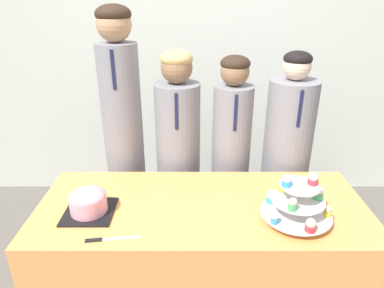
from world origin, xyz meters
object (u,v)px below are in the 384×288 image
(student_3, at_px, (286,167))
(cupcake_stand, at_px, (299,202))
(cake_knife, at_px, (105,239))
(student_2, at_px, (232,165))
(student_1, at_px, (180,164))
(round_cake, at_px, (90,201))
(student_0, at_px, (126,143))

(student_3, bearing_deg, cupcake_stand, -100.74)
(cake_knife, distance_m, student_2, 1.05)
(cupcake_stand, height_order, student_1, student_1)
(cake_knife, xyz_separation_m, cupcake_stand, (0.88, 0.15, 0.10))
(student_3, bearing_deg, round_cake, -151.05)
(cupcake_stand, xyz_separation_m, student_0, (-0.93, 0.68, -0.00))
(round_cake, xyz_separation_m, student_0, (0.07, 0.62, 0.04))
(student_0, distance_m, student_2, 0.71)
(student_1, bearing_deg, round_cake, -123.65)
(cake_knife, bearing_deg, student_0, 85.83)
(round_cake, xyz_separation_m, cake_knife, (0.12, -0.21, -0.06))
(student_1, height_order, student_2, student_1)
(round_cake, bearing_deg, student_0, 83.92)
(student_0, bearing_deg, round_cake, -96.08)
(cupcake_stand, bearing_deg, student_0, 143.73)
(student_2, bearing_deg, cake_knife, -127.78)
(student_3, bearing_deg, student_1, -180.00)
(cake_knife, relative_size, student_3, 0.17)
(round_cake, height_order, student_0, student_0)
(cake_knife, distance_m, cupcake_stand, 0.90)
(cake_knife, bearing_deg, round_cake, 112.15)
(round_cake, height_order, cupcake_stand, cupcake_stand)
(round_cake, relative_size, cake_knife, 0.98)
(cake_knife, xyz_separation_m, student_0, (-0.05, 0.83, 0.10))
(round_cake, distance_m, student_3, 1.29)
(student_1, bearing_deg, cupcake_stand, -49.56)
(round_cake, xyz_separation_m, student_2, (0.76, 0.62, -0.12))
(student_2, distance_m, student_3, 0.37)
(student_0, xyz_separation_m, student_2, (0.69, -0.00, -0.16))
(student_0, distance_m, student_1, 0.38)
(cupcake_stand, relative_size, student_1, 0.23)
(cake_knife, xyz_separation_m, student_2, (0.64, 0.83, -0.06))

